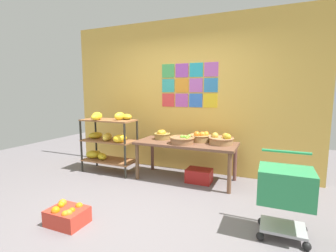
{
  "coord_description": "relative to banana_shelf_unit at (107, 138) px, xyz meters",
  "views": [
    {
      "loc": [
        1.5,
        -2.46,
        1.46
      ],
      "look_at": [
        0.03,
        1.0,
        0.94
      ],
      "focal_mm": 26.14,
      "sensor_mm": 36.0,
      "label": 1
    }
  ],
  "objects": [
    {
      "name": "shopping_cart",
      "position": [
        2.91,
        -1.01,
        -0.12
      ],
      "size": [
        0.51,
        0.45,
        0.85
      ],
      "rotation": [
        0.0,
        0.0,
        -0.18
      ],
      "color": "black",
      "rests_on": "ground"
    },
    {
      "name": "banana_shelf_unit",
      "position": [
        0.0,
        0.0,
        0.0
      ],
      "size": [
        0.99,
        0.56,
        1.11
      ],
      "color": "black",
      "rests_on": "ground"
    },
    {
      "name": "fruit_basket_back_right",
      "position": [
        2.04,
        0.23,
        0.09
      ],
      "size": [
        0.4,
        0.4,
        0.18
      ],
      "color": "#9D7247",
      "rests_on": "display_table"
    },
    {
      "name": "fruit_basket_back_left",
      "position": [
        1.0,
        0.24,
        0.09
      ],
      "size": [
        0.28,
        0.28,
        0.17
      ],
      "color": "olive",
      "rests_on": "display_table"
    },
    {
      "name": "ground",
      "position": [
        1.24,
        -1.13,
        -0.63
      ],
      "size": [
        9.59,
        9.59,
        0.0
      ],
      "primitive_type": "plane",
      "color": "slate"
    },
    {
      "name": "fruit_basket_right",
      "position": [
        1.67,
        0.32,
        0.09
      ],
      "size": [
        0.36,
        0.36,
        0.18
      ],
      "color": "#A77F4A",
      "rests_on": "display_table"
    },
    {
      "name": "fruit_basket_left",
      "position": [
        1.45,
        0.04,
        0.08
      ],
      "size": [
        0.4,
        0.4,
        0.14
      ],
      "color": "#926240",
      "rests_on": "display_table"
    },
    {
      "name": "produce_crate_under_table",
      "position": [
        1.71,
        0.15,
        -0.52
      ],
      "size": [
        0.4,
        0.29,
        0.22
      ],
      "primitive_type": "cube",
      "color": "#B01F1C",
      "rests_on": "ground"
    },
    {
      "name": "orange_crate_foreground",
      "position": [
        0.71,
        -1.68,
        -0.53
      ],
      "size": [
        0.41,
        0.32,
        0.24
      ],
      "color": "red",
      "rests_on": "ground"
    },
    {
      "name": "back_wall_with_art",
      "position": [
        1.25,
        0.69,
        0.76
      ],
      "size": [
        4.66,
        0.07,
        2.77
      ],
      "color": "gold",
      "rests_on": "ground"
    },
    {
      "name": "display_table",
      "position": [
        1.47,
        0.16,
        -0.06
      ],
      "size": [
        1.65,
        0.69,
        0.64
      ],
      "color": "brown",
      "rests_on": "ground"
    }
  ]
}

